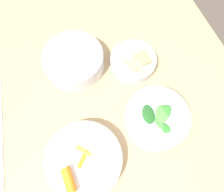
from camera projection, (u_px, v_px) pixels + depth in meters
name	position (u px, v px, depth m)	size (l,w,h in m)	color
ground_plane	(119.00, 160.00, 1.29)	(10.00, 10.00, 0.00)	#4C4238
dining_table	(125.00, 139.00, 0.71)	(1.34, 0.81, 0.74)	tan
bowl_carrots	(84.00, 160.00, 0.55)	(0.20, 0.20, 0.07)	white
bowl_greens	(156.00, 117.00, 0.59)	(0.18, 0.18, 0.07)	silver
bowl_beans_hotdog	(74.00, 61.00, 0.66)	(0.18, 0.18, 0.06)	silver
bowl_cookies	(133.00, 61.00, 0.67)	(0.14, 0.14, 0.05)	silver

